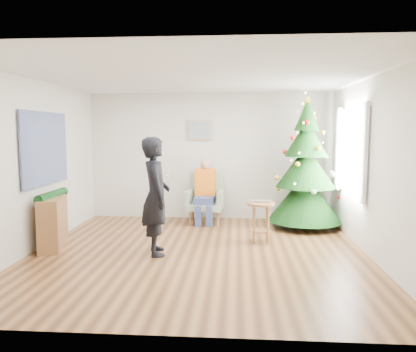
# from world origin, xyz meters

# --- Properties ---
(floor) EXTENTS (5.00, 5.00, 0.00)m
(floor) POSITION_xyz_m (0.00, 0.00, 0.00)
(floor) COLOR brown
(floor) RESTS_ON ground
(ceiling) EXTENTS (5.00, 5.00, 0.00)m
(ceiling) POSITION_xyz_m (0.00, 0.00, 2.60)
(ceiling) COLOR white
(ceiling) RESTS_ON wall_back
(wall_back) EXTENTS (5.00, 0.00, 5.00)m
(wall_back) POSITION_xyz_m (0.00, 2.50, 1.30)
(wall_back) COLOR silver
(wall_back) RESTS_ON floor
(wall_front) EXTENTS (5.00, 0.00, 5.00)m
(wall_front) POSITION_xyz_m (0.00, -2.50, 1.30)
(wall_front) COLOR silver
(wall_front) RESTS_ON floor
(wall_left) EXTENTS (0.00, 5.00, 5.00)m
(wall_left) POSITION_xyz_m (-2.50, 0.00, 1.30)
(wall_left) COLOR silver
(wall_left) RESTS_ON floor
(wall_right) EXTENTS (0.00, 5.00, 5.00)m
(wall_right) POSITION_xyz_m (2.50, 0.00, 1.30)
(wall_right) COLOR silver
(wall_right) RESTS_ON floor
(window_panel) EXTENTS (0.04, 1.30, 1.40)m
(window_panel) POSITION_xyz_m (2.47, 1.00, 1.50)
(window_panel) COLOR white
(window_panel) RESTS_ON wall_right
(curtains) EXTENTS (0.05, 1.75, 1.50)m
(curtains) POSITION_xyz_m (2.44, 1.00, 1.50)
(curtains) COLOR white
(curtains) RESTS_ON wall_right
(christmas_tree) EXTENTS (1.38, 1.38, 2.49)m
(christmas_tree) POSITION_xyz_m (1.86, 1.78, 1.12)
(christmas_tree) COLOR #3F2816
(christmas_tree) RESTS_ON floor
(stool) EXTENTS (0.45, 0.45, 0.67)m
(stool) POSITION_xyz_m (0.96, 0.64, 0.34)
(stool) COLOR brown
(stool) RESTS_ON floor
(laptop) EXTENTS (0.38, 0.25, 0.03)m
(laptop) POSITION_xyz_m (0.96, 0.64, 0.68)
(laptop) COLOR silver
(laptop) RESTS_ON stool
(armchair) EXTENTS (0.76, 0.70, 0.98)m
(armchair) POSITION_xyz_m (-0.06, 2.06, 0.36)
(armchair) COLOR gray
(armchair) RESTS_ON floor
(seated_person) EXTENTS (0.41, 0.59, 1.29)m
(seated_person) POSITION_xyz_m (-0.06, 2.01, 0.66)
(seated_person) COLOR navy
(seated_person) RESTS_ON armchair
(standing_man) EXTENTS (0.58, 0.73, 1.74)m
(standing_man) POSITION_xyz_m (-0.62, -0.08, 0.87)
(standing_man) COLOR black
(standing_man) RESTS_ON floor
(game_controller) EXTENTS (0.07, 0.13, 0.04)m
(game_controller) POSITION_xyz_m (-0.44, -0.11, 1.16)
(game_controller) COLOR white
(game_controller) RESTS_ON standing_man
(console) EXTENTS (0.55, 1.04, 0.80)m
(console) POSITION_xyz_m (-2.33, 0.19, 0.40)
(console) COLOR brown
(console) RESTS_ON floor
(garland) EXTENTS (0.14, 0.90, 0.14)m
(garland) POSITION_xyz_m (-2.33, 0.19, 0.82)
(garland) COLOR black
(garland) RESTS_ON console
(tapestry) EXTENTS (0.03, 1.50, 1.15)m
(tapestry) POSITION_xyz_m (-2.46, 0.30, 1.55)
(tapestry) COLOR black
(tapestry) RESTS_ON wall_left
(framed_picture) EXTENTS (0.52, 0.05, 0.42)m
(framed_picture) POSITION_xyz_m (-0.20, 2.46, 1.85)
(framed_picture) COLOR tan
(framed_picture) RESTS_ON wall_back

